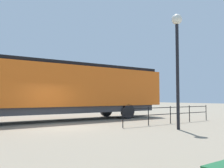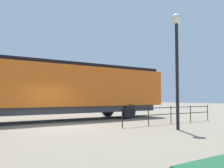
% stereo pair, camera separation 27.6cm
% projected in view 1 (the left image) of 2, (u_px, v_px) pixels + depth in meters
% --- Properties ---
extents(ground_plane, '(120.00, 120.00, 0.00)m').
position_uv_depth(ground_plane, '(61.00, 127.00, 13.11)').
color(ground_plane, gray).
extents(locomotive, '(3.16, 18.29, 3.94)m').
position_uv_depth(locomotive, '(54.00, 88.00, 16.69)').
color(locomotive, orange).
rests_on(locomotive, ground_plane).
extents(lamp_post, '(0.53, 0.53, 5.80)m').
position_uv_depth(lamp_post, '(177.00, 46.00, 12.40)').
color(lamp_post, black).
rests_on(lamp_post, ground_plane).
extents(platform_fence, '(0.05, 7.44, 1.07)m').
position_uv_depth(platform_fence, '(170.00, 112.00, 15.02)').
color(platform_fence, black).
rests_on(platform_fence, ground_plane).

